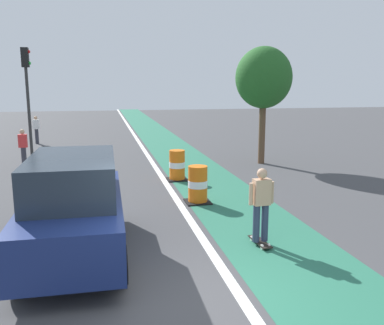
% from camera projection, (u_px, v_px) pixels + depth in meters
% --- Properties ---
extents(ground_plane, '(100.00, 100.00, 0.00)m').
position_uv_depth(ground_plane, '(185.00, 299.00, 6.72)').
color(ground_plane, '#424244').
extents(bike_lane_strip, '(2.50, 80.00, 0.01)m').
position_uv_depth(bike_lane_strip, '(185.00, 161.00, 18.74)').
color(bike_lane_strip, '#286B51').
rests_on(bike_lane_strip, ground).
extents(lane_divider_stripe, '(0.20, 80.00, 0.01)m').
position_uv_depth(lane_divider_stripe, '(152.00, 162.00, 18.43)').
color(lane_divider_stripe, silver).
rests_on(lane_divider_stripe, ground).
extents(skateboarder_on_lane, '(0.57, 0.81, 1.69)m').
position_uv_depth(skateboarder_on_lane, '(261.00, 204.00, 8.83)').
color(skateboarder_on_lane, black).
rests_on(skateboarder_on_lane, ground).
extents(parked_suv_nearest, '(1.97, 4.62, 2.04)m').
position_uv_depth(parked_suv_nearest, '(74.00, 206.00, 8.26)').
color(parked_suv_nearest, navy).
rests_on(parked_suv_nearest, ground).
extents(traffic_barrel_front, '(0.73, 0.73, 1.09)m').
position_uv_depth(traffic_barrel_front, '(198.00, 185.00, 12.11)').
color(traffic_barrel_front, orange).
rests_on(traffic_barrel_front, ground).
extents(traffic_barrel_mid, '(0.73, 0.73, 1.09)m').
position_uv_depth(traffic_barrel_mid, '(177.00, 166.00, 14.97)').
color(traffic_barrel_mid, orange).
rests_on(traffic_barrel_mid, ground).
extents(traffic_light_corner, '(0.41, 0.32, 5.10)m').
position_uv_depth(traffic_light_corner, '(27.00, 83.00, 19.48)').
color(traffic_light_corner, '#2D2D2D').
rests_on(traffic_light_corner, ground).
extents(pedestrian_crossing, '(0.34, 0.20, 1.61)m').
position_uv_depth(pedestrian_crossing, '(23.00, 147.00, 17.08)').
color(pedestrian_crossing, '#33333D').
rests_on(pedestrian_crossing, ground).
extents(pedestrian_waiting, '(0.34, 0.20, 1.61)m').
position_uv_depth(pedestrian_waiting, '(36.00, 129.00, 24.07)').
color(pedestrian_waiting, '#33333D').
rests_on(pedestrian_waiting, ground).
extents(street_tree_sidewalk, '(2.40, 2.40, 5.00)m').
position_uv_depth(street_tree_sidewalk, '(264.00, 78.00, 17.56)').
color(street_tree_sidewalk, brown).
rests_on(street_tree_sidewalk, ground).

